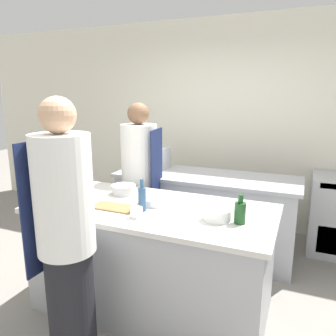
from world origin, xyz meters
TOP-DOWN VIEW (x-y plane):
  - ground_plane at (0.00, 0.00)m, footprint 16.00×16.00m
  - wall_back at (0.00, 2.13)m, footprint 8.00×0.06m
  - prep_counter at (0.00, 0.00)m, footprint 2.00×0.95m
  - pass_counter at (0.12, 1.18)m, footprint 2.07×0.74m
  - chef_at_prep_near at (-0.24, -0.76)m, footprint 0.39×0.37m
  - chef_at_stove at (-0.48, 0.70)m, footprint 0.41×0.39m
  - bottle_olive_oil at (-0.02, -0.12)m, footprint 0.06×0.06m
  - bottle_vinegar at (0.73, -0.07)m, footprint 0.08×0.08m
  - bottle_wine at (-0.60, -0.39)m, footprint 0.07×0.07m
  - bottle_cooking_oil at (-0.90, -0.39)m, footprint 0.08×0.08m
  - bottle_sauce at (-0.79, -0.30)m, footprint 0.07×0.07m
  - bottle_water at (-0.88, 0.18)m, footprint 0.07×0.07m
  - bowl_mixing_large at (-0.39, 0.21)m, footprint 0.23×0.23m
  - bowl_prep_small at (0.57, -0.07)m, footprint 0.21×0.21m
  - bowl_ceramic_blue at (-0.01, 0.09)m, footprint 0.27×0.27m
  - bowl_wooden_salad at (-0.61, -0.14)m, footprint 0.22×0.22m
  - cup at (-0.00, -0.26)m, footprint 0.09×0.09m
  - cutting_board at (-0.26, -0.15)m, footprint 0.36×0.19m
  - stockpot at (-0.52, 1.36)m, footprint 0.25×0.25m

SIDE VIEW (x-z plane):
  - ground_plane at x=0.00m, z-range 0.00..0.00m
  - prep_counter at x=0.00m, z-range 0.00..0.92m
  - pass_counter at x=0.12m, z-range 0.00..0.92m
  - chef_at_stove at x=-0.48m, z-range 0.00..1.74m
  - chef_at_prep_near at x=-0.24m, z-range 0.00..1.82m
  - cutting_board at x=-0.26m, z-range 0.92..0.93m
  - bowl_wooden_salad at x=-0.61m, z-range 0.92..0.98m
  - bowl_ceramic_blue at x=-0.01m, z-range 0.92..0.98m
  - cup at x=0.00m, z-range 0.92..1.00m
  - bowl_mixing_large at x=-0.39m, z-range 0.92..1.01m
  - bowl_prep_small at x=0.57m, z-range 0.92..1.01m
  - bottle_vinegar at x=0.73m, z-range 0.90..1.11m
  - bottle_cooking_oil at x=-0.90m, z-range 0.90..1.12m
  - bottle_wine at x=-0.60m, z-range 0.90..1.13m
  - bottle_water at x=-0.88m, z-range 0.90..1.15m
  - bottle_sauce at x=-0.79m, z-range 0.90..1.16m
  - bottle_olive_oil at x=-0.02m, z-range 0.90..1.16m
  - stockpot at x=-0.52m, z-range 0.92..1.18m
  - wall_back at x=0.00m, z-range 0.00..2.80m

